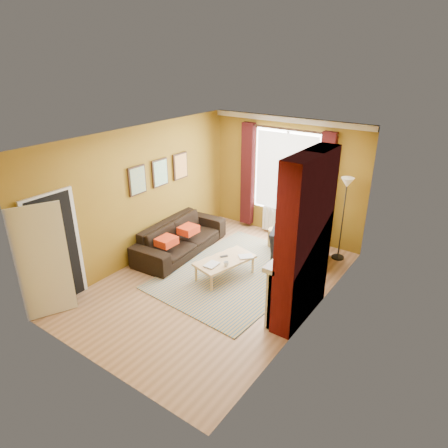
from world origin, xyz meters
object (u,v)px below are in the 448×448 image
at_px(sofa, 181,237).
at_px(floor_lamp, 346,196).
at_px(armchair, 300,245).
at_px(coffee_table, 225,261).
at_px(wicker_stool, 275,238).

relative_size(sofa, floor_lamp, 1.31).
distance_m(sofa, armchair, 2.60).
xyz_separation_m(sofa, floor_lamp, (2.97, 1.72, 1.08)).
distance_m(coffee_table, floor_lamp, 2.78).
bearing_deg(armchair, floor_lamp, -151.03).
height_order(coffee_table, floor_lamp, floor_lamp).
relative_size(sofa, armchair, 2.02).
bearing_deg(sofa, coffee_table, -107.20).
xyz_separation_m(coffee_table, floor_lamp, (1.54, 2.05, 1.07)).
bearing_deg(coffee_table, floor_lamp, 67.07).
distance_m(armchair, floor_lamp, 1.36).
bearing_deg(wicker_stool, armchair, -23.69).
distance_m(sofa, floor_lamp, 3.60).
xyz_separation_m(armchair, coffee_table, (-0.93, -1.42, -0.03)).
bearing_deg(floor_lamp, wicker_stool, -168.15).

